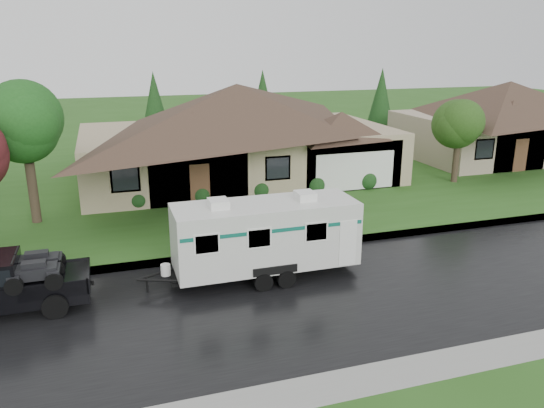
{
  "coord_description": "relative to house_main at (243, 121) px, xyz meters",
  "views": [
    {
      "loc": [
        -5.64,
        -16.68,
        8.04
      ],
      "look_at": [
        0.34,
        2.0,
        2.06
      ],
      "focal_mm": 35.0,
      "sensor_mm": 36.0,
      "label": 1
    }
  ],
  "objects": [
    {
      "name": "house_main",
      "position": [
        0.0,
        0.0,
        0.0
      ],
      "size": [
        19.44,
        10.8,
        6.9
      ],
      "color": "tan",
      "rests_on": "lawn"
    },
    {
      "name": "ground",
      "position": [
        -2.29,
        -13.84,
        -3.59
      ],
      "size": [
        140.0,
        140.0,
        0.0
      ],
      "primitive_type": "plane",
      "color": "#28551A",
      "rests_on": "ground"
    },
    {
      "name": "travel_trailer",
      "position": [
        -2.83,
        -13.84,
        -1.98
      ],
      "size": [
        6.77,
        2.38,
        3.04
      ],
      "color": "silver",
      "rests_on": "ground"
    },
    {
      "name": "road",
      "position": [
        -2.29,
        -15.84,
        -3.59
      ],
      "size": [
        140.0,
        8.0,
        0.01
      ],
      "primitive_type": "cube",
      "color": "black",
      "rests_on": "ground"
    },
    {
      "name": "tree_right_green",
      "position": [
        11.61,
        -4.83,
        -0.02
      ],
      "size": [
        2.98,
        2.98,
        4.94
      ],
      "color": "#382B1E",
      "rests_on": "lawn"
    },
    {
      "name": "house_neighbor",
      "position": [
        19.97,
        0.5,
        -0.27
      ],
      "size": [
        15.12,
        9.72,
        6.45
      ],
      "color": "tan",
      "rests_on": "lawn"
    },
    {
      "name": "shrub_row",
      "position": [
        -0.29,
        -4.54,
        -2.94
      ],
      "size": [
        13.6,
        1.0,
        1.0
      ],
      "color": "#143814",
      "rests_on": "lawn"
    },
    {
      "name": "curb",
      "position": [
        -2.29,
        -11.59,
        -3.52
      ],
      "size": [
        140.0,
        0.5,
        0.15
      ],
      "primitive_type": "cube",
      "color": "gray",
      "rests_on": "ground"
    },
    {
      "name": "lawn",
      "position": [
        -2.29,
        1.16,
        -3.52
      ],
      "size": [
        140.0,
        26.0,
        0.15
      ],
      "primitive_type": "cube",
      "color": "#28551A",
      "rests_on": "ground"
    },
    {
      "name": "tree_left_green",
      "position": [
        -11.2,
        -5.26,
        0.95
      ],
      "size": [
        3.82,
        3.82,
        6.33
      ],
      "color": "#382B1E",
      "rests_on": "lawn"
    }
  ]
}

